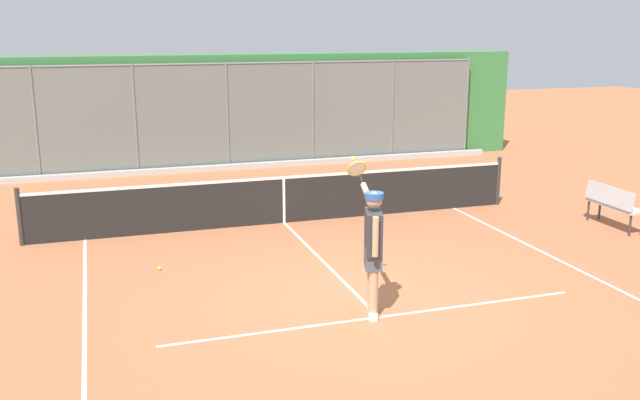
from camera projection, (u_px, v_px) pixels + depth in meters
name	position (u px, v px, depth m)	size (l,w,h in m)	color
ground_plane	(365.00, 302.00, 10.14)	(60.00, 60.00, 0.00)	#A8603D
court_line_markings	(388.00, 325.00, 9.36)	(7.74, 9.15, 0.01)	white
fence_backdrop	(223.00, 111.00, 19.95)	(17.82, 1.37, 3.12)	slate
tennis_net	(284.00, 199.00, 14.15)	(9.95, 0.09, 1.07)	#2D2D2D
tennis_player	(373.00, 243.00, 9.51)	(0.41, 1.43, 2.03)	silver
tennis_ball_mid_court	(159.00, 268.00, 11.47)	(0.07, 0.07, 0.07)	#CCDB33
courtside_bench	(613.00, 202.00, 13.81)	(0.40, 1.30, 0.84)	#B7B7BC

